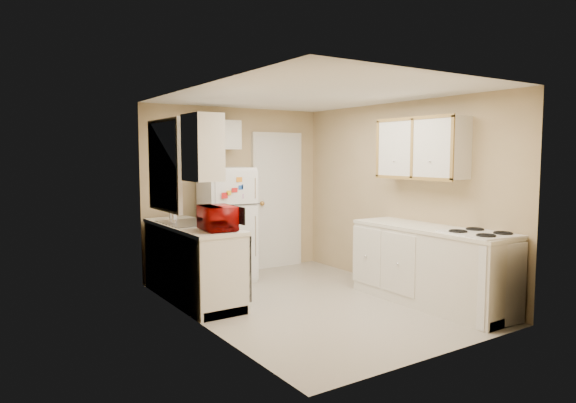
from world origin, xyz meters
TOP-DOWN VIEW (x-y plane):
  - floor at (0.00, 0.00)m, footprint 3.80×3.80m
  - ceiling at (0.00, 0.00)m, footprint 3.80×3.80m
  - wall_left at (-1.40, 0.00)m, footprint 3.80×3.80m
  - wall_right at (1.40, 0.00)m, footprint 3.80×3.80m
  - wall_back at (0.00, 1.90)m, footprint 2.80×2.80m
  - wall_front at (0.00, -1.90)m, footprint 2.80×2.80m
  - left_counter at (-1.10, 0.90)m, footprint 0.60×1.80m
  - dishwasher at (-0.81, 0.30)m, footprint 0.03×0.58m
  - sink at (-1.10, 1.05)m, footprint 0.54×0.74m
  - microwave at (-1.04, 0.32)m, footprint 0.51×0.32m
  - soap_bottle at (-1.15, 1.39)m, footprint 0.09×0.09m
  - window_blinds at (-1.36, 1.05)m, footprint 0.10×0.98m
  - upper_cabinet_left at (-1.25, 0.22)m, footprint 0.30×0.45m
  - refrigerator at (-0.34, 1.51)m, footprint 0.70×0.68m
  - cabinet_over_fridge at (-0.40, 1.75)m, footprint 0.70×0.30m
  - interior_door at (0.70, 1.86)m, footprint 0.86×0.06m
  - right_counter at (1.10, -0.80)m, footprint 0.60×2.00m
  - stove at (1.13, -1.44)m, footprint 0.66×0.77m
  - upper_cabinet_right at (1.25, -0.50)m, footprint 0.30×1.20m

SIDE VIEW (x-z plane):
  - floor at x=0.00m, z-range 0.00..0.00m
  - stove at x=1.13m, z-range 0.00..0.86m
  - left_counter at x=-1.10m, z-range 0.00..0.90m
  - right_counter at x=1.10m, z-range 0.00..0.90m
  - dishwasher at x=-0.81m, z-range 0.13..0.85m
  - refrigerator at x=-0.34m, z-range 0.00..1.55m
  - sink at x=-1.10m, z-range 0.78..0.94m
  - soap_bottle at x=-1.15m, z-range 0.91..1.09m
  - interior_door at x=0.70m, z-range -0.02..2.06m
  - microwave at x=-1.04m, z-range 0.89..1.21m
  - wall_left at x=-1.40m, z-range 1.20..1.20m
  - wall_right at x=1.40m, z-range 1.20..1.20m
  - wall_back at x=0.00m, z-range 1.20..1.20m
  - wall_front at x=0.00m, z-range 1.20..1.20m
  - window_blinds at x=-1.36m, z-range 1.06..2.14m
  - upper_cabinet_left at x=-1.25m, z-range 1.45..2.15m
  - upper_cabinet_right at x=1.25m, z-range 1.45..2.15m
  - cabinet_over_fridge at x=-0.40m, z-range 1.80..2.20m
  - ceiling at x=0.00m, z-range 2.40..2.40m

